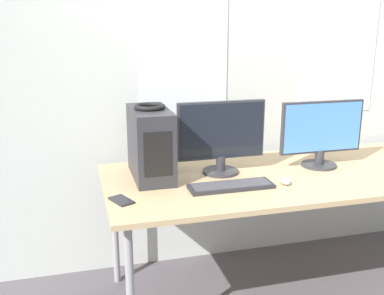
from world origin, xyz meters
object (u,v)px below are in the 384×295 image
monitor_right_near (321,133)px  mouse (285,181)px  pc_tower (151,143)px  cell_phone (121,200)px  headphones (150,107)px  keyboard (231,186)px  monitor_main (221,136)px

monitor_right_near → mouse: 0.46m
pc_tower → cell_phone: pc_tower is taller
cell_phone → mouse: bearing=-22.5°
headphones → keyboard: (0.37, -0.29, -0.39)m
monitor_main → keyboard: monitor_main is taller
monitor_right_near → pc_tower: bearing=175.8°
pc_tower → mouse: 0.76m
cell_phone → monitor_main: bearing=1.8°
headphones → monitor_right_near: bearing=-4.2°
monitor_main → monitor_right_near: bearing=-3.3°
keyboard → mouse: mouse is taller
pc_tower → mouse: (0.67, -0.31, -0.18)m
keyboard → cell_phone: (-0.58, -0.04, -0.01)m
monitor_main → monitor_right_near: size_ratio=0.98×
pc_tower → headphones: size_ratio=2.58×
monitor_main → mouse: 0.43m
monitor_right_near → keyboard: (-0.64, -0.22, -0.20)m
pc_tower → monitor_main: bearing=-5.6°
monitor_right_near → keyboard: bearing=-161.4°
headphones → monitor_main: 0.44m
headphones → monitor_main: size_ratio=0.34×
pc_tower → cell_phone: size_ratio=2.87×
keyboard → headphones: bearing=141.9°
monitor_right_near → cell_phone: bearing=-168.3°
mouse → headphones: bearing=155.3°
keyboard → cell_phone: 0.58m
headphones → monitor_right_near: headphones is taller
monitor_right_near → mouse: (-0.34, -0.23, -0.19)m
pc_tower → monitor_main: 0.40m
monitor_main → mouse: size_ratio=5.87×
monitor_main → cell_phone: size_ratio=3.32×
keyboard → monitor_right_near: bearing=18.6°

